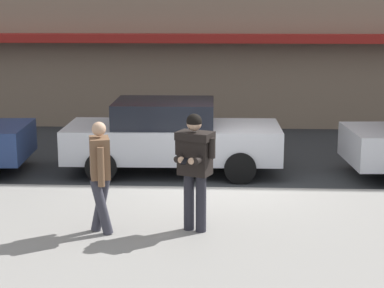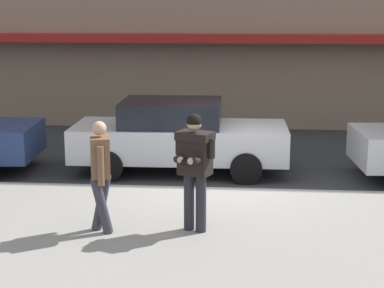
# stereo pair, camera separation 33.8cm
# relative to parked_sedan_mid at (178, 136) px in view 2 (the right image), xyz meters

# --- Properties ---
(ground_plane) EXTENTS (80.00, 80.00, 0.00)m
(ground_plane) POSITION_rel_parked_sedan_mid_xyz_m (1.16, -1.43, -0.79)
(ground_plane) COLOR #2B2D30
(sidewalk) EXTENTS (32.00, 5.30, 0.14)m
(sidewalk) POSITION_rel_parked_sedan_mid_xyz_m (2.16, -4.28, -0.72)
(sidewalk) COLOR gray
(sidewalk) RESTS_ON ground
(curb_paint_line) EXTENTS (28.00, 0.12, 0.01)m
(curb_paint_line) POSITION_rel_parked_sedan_mid_xyz_m (2.16, -1.38, -0.79)
(curb_paint_line) COLOR silver
(curb_paint_line) RESTS_ON ground
(parked_sedan_mid) EXTENTS (4.53, 1.99, 1.54)m
(parked_sedan_mid) POSITION_rel_parked_sedan_mid_xyz_m (0.00, 0.00, 0.00)
(parked_sedan_mid) COLOR silver
(parked_sedan_mid) RESTS_ON ground
(man_texting_on_phone) EXTENTS (0.61, 0.65, 1.81)m
(man_texting_on_phone) POSITION_rel_parked_sedan_mid_xyz_m (0.69, -4.04, 0.46)
(man_texting_on_phone) COLOR #23232B
(man_texting_on_phone) RESTS_ON sidewalk
(pedestrian_dark_coat) EXTENTS (0.40, 0.58, 1.70)m
(pedestrian_dark_coat) POSITION_rel_parked_sedan_mid_xyz_m (-0.70, -4.18, 0.32)
(pedestrian_dark_coat) COLOR #33333D
(pedestrian_dark_coat) RESTS_ON sidewalk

